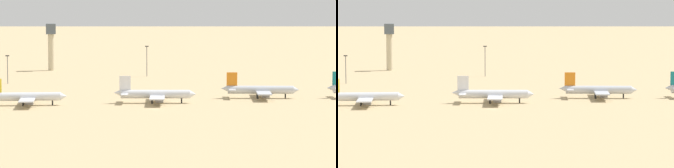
% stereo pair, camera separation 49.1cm
% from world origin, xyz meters
% --- Properties ---
extents(ground, '(4000.00, 4000.00, 0.00)m').
position_xyz_m(ground, '(0.00, 0.00, 0.00)').
color(ground, tan).
extents(parked_jet_yellow_2, '(31.43, 26.46, 10.38)m').
position_xyz_m(parked_jet_yellow_2, '(-48.00, 16.78, 3.40)').
color(parked_jet_yellow_2, silver).
rests_on(parked_jet_yellow_2, ground).
extents(parked_jet_white_3, '(32.41, 27.50, 10.71)m').
position_xyz_m(parked_jet_white_3, '(1.80, 17.25, 3.51)').
color(parked_jet_white_3, silver).
rests_on(parked_jet_white_3, ground).
extents(parked_jet_orange_4, '(31.93, 27.16, 10.56)m').
position_xyz_m(parked_jet_orange_4, '(46.03, 26.91, 3.46)').
color(parked_jet_orange_4, silver).
rests_on(parked_jet_orange_4, ground).
extents(control_tower, '(5.20, 5.20, 25.00)m').
position_xyz_m(control_tower, '(-37.26, 160.23, 15.08)').
color(control_tower, '#C6B793').
rests_on(control_tower, ground).
extents(light_pole_mid, '(1.80, 0.50, 15.38)m').
position_xyz_m(light_pole_mid, '(10.10, 121.30, 8.90)').
color(light_pole_mid, '#59595E').
rests_on(light_pole_mid, ground).
extents(light_pole_east, '(1.80, 0.50, 13.28)m').
position_xyz_m(light_pole_east, '(-57.81, 96.22, 7.81)').
color(light_pole_east, '#59595E').
rests_on(light_pole_east, ground).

